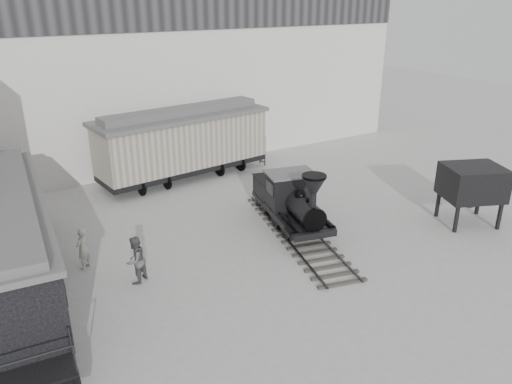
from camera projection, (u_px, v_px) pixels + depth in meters
ground at (306, 269)px, 19.39m from camera, size 90.00×90.00×0.00m
north_wall at (157, 74)px, 29.24m from camera, size 34.00×2.51×11.00m
locomotive at (293, 204)px, 22.31m from camera, size 4.00×9.31×3.21m
boxcar at (183, 141)px, 28.20m from camera, size 10.30×4.25×4.10m
passenger_coach at (8, 244)px, 17.29m from camera, size 3.57×12.94×3.42m
visitor_a at (83, 249)px, 19.14m from camera, size 0.73×0.71×1.69m
visitor_b at (135, 260)px, 18.17m from camera, size 1.13×1.07×1.83m
coal_hopper at (472, 187)px, 22.62m from camera, size 3.13×2.89×2.76m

